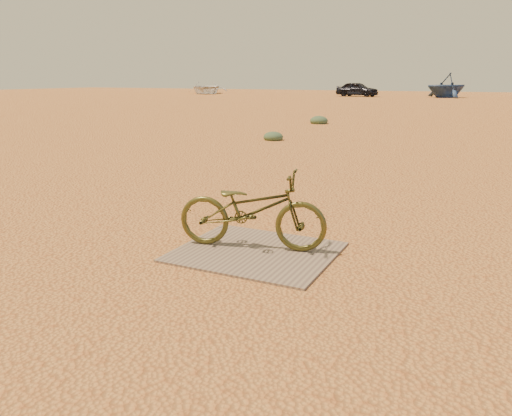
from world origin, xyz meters
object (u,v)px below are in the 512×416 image
at_px(boat_near_left, 206,88).
at_px(bicycle, 252,210).
at_px(plywood_board, 256,252).
at_px(car, 357,89).
at_px(boat_far_left, 447,85).

bearing_deg(boat_near_left, bicycle, -80.90).
distance_m(plywood_board, car, 42.04).
bearing_deg(car, plywood_board, -156.87).
xyz_separation_m(plywood_board, boat_far_left, (-2.38, 41.46, 1.01)).
bearing_deg(boat_far_left, bicycle, -44.78).
height_order(bicycle, boat_far_left, boat_far_left).
bearing_deg(boat_far_left, plywood_board, -44.67).
bearing_deg(bicycle, boat_far_left, -10.07).
bearing_deg(boat_near_left, plywood_board, -80.86).
bearing_deg(car, bicycle, -156.96).
relative_size(plywood_board, boat_far_left, 0.39).
bearing_deg(car, boat_far_left, -75.91).
distance_m(plywood_board, boat_near_left, 48.93).
distance_m(bicycle, boat_near_left, 48.82).
bearing_deg(bicycle, plywood_board, -147.00).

